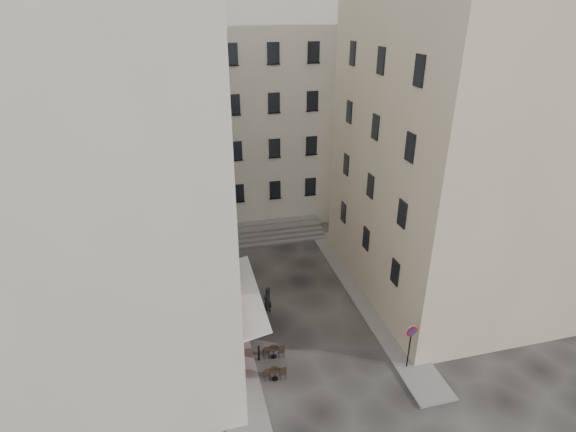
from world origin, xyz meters
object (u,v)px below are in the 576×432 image
object	(u,v)px
no_parking_sign	(411,339)
bistro_table_b	(273,351)
bistro_table_a	(275,373)
pedestrian	(267,300)

from	to	relation	value
no_parking_sign	bistro_table_b	bearing A→B (deg)	152.17
bistro_table_a	no_parking_sign	bearing A→B (deg)	-7.79
bistro_table_a	bistro_table_b	size ratio (longest dim) A/B	1.00
no_parking_sign	pedestrian	distance (m)	8.83
pedestrian	bistro_table_b	bearing A→B (deg)	41.89
no_parking_sign	pedestrian	bearing A→B (deg)	126.76
no_parking_sign	bistro_table_a	xyz separation A→B (m)	(-6.81, 0.93, -1.53)
bistro_table_a	pedestrian	size ratio (longest dim) A/B	0.62
no_parking_sign	pedestrian	size ratio (longest dim) A/B	1.50
no_parking_sign	pedestrian	world-z (taller)	no_parking_sign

